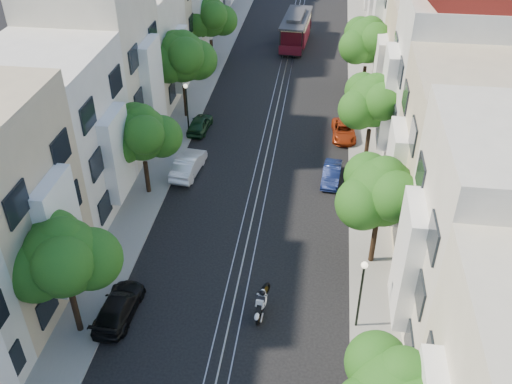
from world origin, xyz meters
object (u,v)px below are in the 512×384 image
(tree_w_b, at_px, (142,135))
(lamp_west, at_px, (187,102))
(tree_e_c, at_px, (374,103))
(parked_car_w_far, at_px, (200,124))
(tree_e_d, at_px, (369,42))
(tree_w_c, at_px, (183,58))
(parked_car_w_near, at_px, (119,307))
(tree_w_d, at_px, (211,18))
(sportbike_rider, at_px, (262,302))
(tree_w_a, at_px, (63,259))
(tree_e_b, at_px, (382,194))
(parked_car_e_far, at_px, (344,131))
(lamp_east, at_px, (362,285))
(parked_car_e_mid, at_px, (332,174))
(parked_car_w_mid, at_px, (188,164))
(cable_car, at_px, (296,28))

(tree_w_b, distance_m, lamp_west, 8.22)
(tree_e_c, height_order, parked_car_w_far, tree_e_c)
(tree_e_d, distance_m, tree_w_c, 15.60)
(parked_car_w_near, distance_m, parked_car_w_far, 19.58)
(tree_w_d, xyz_separation_m, sportbike_rider, (8.68, -31.70, -3.78))
(tree_w_a, bearing_deg, tree_e_b, 25.92)
(tree_w_a, height_order, parked_car_e_far, tree_w_a)
(lamp_east, height_order, parked_car_e_mid, lamp_east)
(tree_e_d, height_order, tree_w_b, tree_e_d)
(parked_car_e_far, distance_m, parked_car_w_mid, 12.53)
(cable_car, bearing_deg, parked_car_e_mid, -76.43)
(parked_car_e_mid, bearing_deg, tree_w_a, -123.63)
(tree_e_c, height_order, sportbike_rider, tree_e_c)
(lamp_west, bearing_deg, parked_car_e_far, 5.96)
(tree_e_b, bearing_deg, cable_car, 101.45)
(tree_e_b, xyz_separation_m, tree_w_c, (-14.40, 16.00, 0.34))
(tree_w_c, bearing_deg, lamp_east, -57.35)
(tree_e_d, distance_m, cable_car, 13.59)
(tree_w_b, bearing_deg, tree_e_b, -19.15)
(lamp_west, distance_m, parked_car_w_far, 2.49)
(tree_w_c, relative_size, parked_car_w_mid, 1.70)
(tree_w_a, relative_size, tree_w_b, 1.07)
(sportbike_rider, bearing_deg, parked_car_w_far, 117.84)
(parked_car_w_mid, bearing_deg, sportbike_rider, 124.03)
(parked_car_w_near, bearing_deg, tree_w_b, -79.32)
(tree_w_b, xyz_separation_m, lamp_east, (13.44, -9.98, -1.55))
(parked_car_e_mid, distance_m, parked_car_w_far, 11.91)
(sportbike_rider, bearing_deg, lamp_west, 120.63)
(tree_e_c, relative_size, parked_car_w_far, 1.85)
(tree_e_c, xyz_separation_m, parked_car_e_mid, (-2.46, -2.98, -4.05))
(sportbike_rider, height_order, parked_car_e_mid, sportbike_rider)
(tree_e_b, bearing_deg, tree_w_c, 131.99)
(tree_e_c, height_order, tree_w_c, tree_w_c)
(tree_w_a, bearing_deg, lamp_east, 8.57)
(lamp_west, bearing_deg, tree_e_c, -8.49)
(tree_e_d, relative_size, lamp_west, 1.65)
(parked_car_e_far, bearing_deg, parked_car_e_mid, -100.15)
(tree_e_d, distance_m, sportbike_rider, 27.61)
(lamp_east, relative_size, parked_car_w_far, 1.18)
(lamp_west, bearing_deg, tree_w_a, -92.40)
(lamp_east, bearing_deg, tree_w_b, 143.42)
(sportbike_rider, relative_size, parked_car_w_mid, 0.53)
(tree_e_d, relative_size, tree_w_b, 1.09)
(tree_e_c, bearing_deg, sportbike_rider, -110.03)
(lamp_west, distance_m, parked_car_e_mid, 12.39)
(lamp_west, height_order, parked_car_w_near, lamp_west)
(tree_w_c, distance_m, tree_w_d, 11.01)
(tree_e_c, height_order, cable_car, tree_e_c)
(sportbike_rider, xyz_separation_m, cable_car, (-1.04, 38.09, 0.99))
(tree_w_b, xyz_separation_m, parked_car_w_far, (1.54, 8.83, -3.80))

